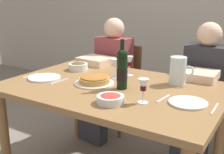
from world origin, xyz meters
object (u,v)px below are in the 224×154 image
object	(u,v)px
wine_glass_right_diner	(143,86)
chair_left	(120,81)
salad_bowl	(110,99)
baked_tart	(94,80)
wine_glass_centre	(115,65)
dining_table	(112,98)
wine_glass_left_diner	(129,62)
chair_right	(207,96)
dinner_plate_left_setting	(44,78)
diner_left	(107,75)
wine_bottle	(122,69)
olive_bowl	(78,66)
water_pitcher	(178,72)
diner_right	(201,91)
dinner_plate_right_setting	(188,103)

from	to	relation	value
wine_glass_right_diner	chair_left	xyz separation A→B (m)	(-0.77, 1.07, -0.37)
salad_bowl	wine_glass_right_diner	distance (m)	0.20
baked_tart	wine_glass_right_diner	world-z (taller)	wine_glass_right_diner
wine_glass_right_diner	wine_glass_centre	bearing A→B (deg)	138.54
dining_table	chair_left	world-z (taller)	chair_left
wine_glass_left_diner	chair_right	world-z (taller)	wine_glass_left_diner
chair_left	dining_table	bearing A→B (deg)	122.11
dining_table	dinner_plate_left_setting	size ratio (longest dim) A/B	6.21
diner_left	wine_bottle	bearing A→B (deg)	134.89
olive_bowl	wine_glass_centre	xyz separation A→B (m)	(0.39, -0.05, 0.07)
wine_glass_right_diner	wine_glass_centre	size ratio (longest dim) A/B	0.99
chair_right	wine_glass_right_diner	bearing A→B (deg)	83.25
salad_bowl	olive_bowl	xyz separation A→B (m)	(-0.64, 0.51, 0.01)
olive_bowl	diner_left	size ratio (longest dim) A/B	0.14
water_pitcher	dinner_plate_left_setting	size ratio (longest dim) A/B	0.81
dining_table	wine_glass_left_diner	size ratio (longest dim) A/B	9.76
dining_table	salad_bowl	distance (m)	0.36
wine_glass_centre	dinner_plate_left_setting	distance (m)	0.54
wine_glass_centre	diner_right	xyz separation A→B (m)	(0.53, 0.47, -0.25)
baked_tart	salad_bowl	bearing A→B (deg)	-41.05
olive_bowl	wine_glass_centre	distance (m)	0.40
olive_bowl	chair_right	world-z (taller)	chair_right
water_pitcher	chair_left	world-z (taller)	water_pitcher
dining_table	diner_right	size ratio (longest dim) A/B	1.29
wine_bottle	dinner_plate_left_setting	distance (m)	0.64
olive_bowl	dinner_plate_left_setting	xyz separation A→B (m)	(-0.05, -0.34, -0.03)
dining_table	dinner_plate_left_setting	xyz separation A→B (m)	(-0.52, -0.13, 0.10)
wine_bottle	chair_left	bearing A→B (deg)	120.55
dinner_plate_left_setting	chair_right	world-z (taller)	chair_right
diner_left	chair_left	bearing A→B (deg)	-89.10
diner_left	chair_right	xyz separation A→B (m)	(0.91, 0.24, -0.12)
wine_glass_right_diner	dinner_plate_right_setting	distance (m)	0.28
dinner_plate_left_setting	diner_right	size ratio (longest dim) A/B	0.21
salad_bowl	olive_bowl	size ratio (longest dim) A/B	0.99
olive_bowl	dinner_plate_right_setting	size ratio (longest dim) A/B	0.72
wine_glass_left_diner	wine_glass_centre	xyz separation A→B (m)	(-0.06, -0.12, -0.00)
wine_glass_centre	salad_bowl	bearing A→B (deg)	-61.50
water_pitcher	wine_glass_centre	world-z (taller)	water_pitcher
dinner_plate_left_setting	chair_left	distance (m)	1.04
olive_bowl	chair_right	xyz separation A→B (m)	(0.92, 0.66, -0.30)
baked_tart	dinner_plate_right_setting	world-z (taller)	baked_tart
chair_left	chair_right	xyz separation A→B (m)	(0.89, 0.00, 0.00)
dinner_plate_left_setting	water_pitcher	bearing A→B (deg)	23.55
dinner_plate_right_setting	wine_bottle	bearing A→B (deg)	174.99
water_pitcher	salad_bowl	bearing A→B (deg)	-109.78
dining_table	wine_glass_centre	world-z (taller)	wine_glass_centre
water_pitcher	chair_right	distance (m)	0.71
salad_bowl	dinner_plate_right_setting	xyz separation A→B (m)	(0.38, 0.23, -0.02)
chair_right	dining_table	bearing A→B (deg)	62.75
wine_glass_right_diner	diner_right	world-z (taller)	diner_right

